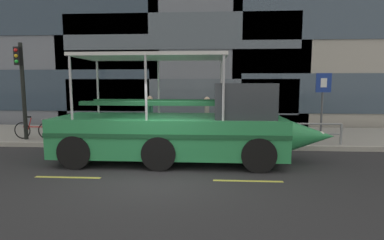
% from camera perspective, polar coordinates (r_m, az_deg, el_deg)
% --- Properties ---
extents(ground_plane, '(120.00, 120.00, 0.00)m').
position_cam_1_polar(ground_plane, '(8.80, -5.98, -9.70)').
color(ground_plane, '#2B2B2D').
extents(sidewalk, '(32.00, 4.80, 0.18)m').
position_cam_1_polar(sidewalk, '(14.20, -2.21, -2.89)').
color(sidewalk, '#99968E').
rests_on(sidewalk, ground_plane).
extents(curb_edge, '(32.00, 0.18, 0.18)m').
position_cam_1_polar(curb_edge, '(11.77, -3.45, -4.96)').
color(curb_edge, '#B2ADA3').
rests_on(curb_edge, ground_plane).
extents(lane_centreline, '(25.80, 0.12, 0.01)m').
position_cam_1_polar(lane_centreline, '(8.19, -6.76, -10.98)').
color(lane_centreline, '#DBD64C').
rests_on(lane_centreline, ground_plane).
extents(curb_guardrail, '(11.83, 0.09, 0.82)m').
position_cam_1_polar(curb_guardrail, '(11.93, -0.73, -1.59)').
color(curb_guardrail, gray).
rests_on(curb_guardrail, sidewalk).
extents(traffic_light_pole, '(0.24, 0.46, 3.96)m').
position_cam_1_polar(traffic_light_pole, '(14.26, -29.39, 6.35)').
color(traffic_light_pole, black).
rests_on(traffic_light_pole, sidewalk).
extents(parking_sign, '(0.60, 0.12, 2.73)m').
position_cam_1_polar(parking_sign, '(13.24, 23.38, 4.30)').
color(parking_sign, '#4C4F54').
rests_on(parking_sign, sidewalk).
extents(leaned_bicycle, '(1.74, 0.46, 0.96)m').
position_cam_1_polar(leaned_bicycle, '(14.35, -27.56, -1.68)').
color(leaned_bicycle, black).
rests_on(leaned_bicycle, sidewalk).
extents(duck_tour_boat, '(8.90, 2.47, 3.40)m').
position_cam_1_polar(duck_tour_boat, '(9.72, -1.16, -1.51)').
color(duck_tour_boat, '#2D9351').
rests_on(duck_tour_boat, ground_plane).
extents(pedestrian_near_bow, '(0.37, 0.32, 1.60)m').
position_cam_1_polar(pedestrian_near_bow, '(13.07, 11.98, 0.78)').
color(pedestrian_near_bow, '#1E2338').
rests_on(pedestrian_near_bow, sidewalk).
extents(pedestrian_mid_left, '(0.24, 0.51, 1.78)m').
position_cam_1_polar(pedestrian_mid_left, '(12.63, 2.82, 1.20)').
color(pedestrian_mid_left, '#1E2338').
rests_on(pedestrian_mid_left, sidewalk).
extents(pedestrian_mid_right, '(0.24, 0.51, 1.78)m').
position_cam_1_polar(pedestrian_mid_right, '(13.46, -7.90, 1.50)').
color(pedestrian_mid_right, '#47423D').
rests_on(pedestrian_mid_right, sidewalk).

